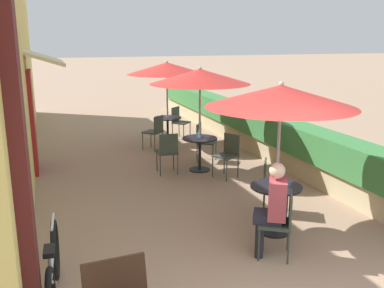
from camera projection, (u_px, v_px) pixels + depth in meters
The scene contains 18 objects.
cafe_facade_wall at pixel (21, 69), 9.05m from camera, with size 0.98×14.04×4.20m.
planter_hedge at pixel (244, 124), 11.16m from camera, with size 0.60×13.04×1.01m.
patio_table_near at pixel (276, 200), 6.07m from camera, with size 0.73×0.73×0.71m.
patio_umbrella_near at pixel (281, 96), 5.71m from camera, with size 2.05×2.05×2.17m.
cafe_chair_near_left at pixel (281, 219), 5.38m from camera, with size 0.55×0.55×0.87m.
seated_patron_near_left at pixel (273, 206), 5.36m from camera, with size 0.51×0.48×1.25m.
cafe_chair_near_right at pixel (271, 182), 6.75m from camera, with size 0.55×0.55×0.87m.
patio_table_mid at pixel (200, 147), 8.96m from camera, with size 0.73×0.73×0.71m.
patio_umbrella_mid at pixel (200, 77), 8.60m from camera, with size 2.05×2.05×2.17m.
cafe_chair_mid_left at pixel (228, 152), 8.53m from camera, with size 0.54×0.54×0.87m.
cafe_chair_mid_right at pixel (203, 139), 9.64m from camera, with size 0.55×0.55×0.87m.
cafe_chair_mid_back at pixel (168, 150), 8.69m from camera, with size 0.42×0.42×0.87m.
coffee_cup_mid at pixel (198, 135), 8.95m from camera, with size 0.07×0.07×0.09m.
patio_table_far at pixel (168, 125), 11.23m from camera, with size 0.73×0.73×0.71m.
patio_umbrella_far at pixel (167, 68), 10.87m from camera, with size 2.05×2.05×2.17m.
cafe_chair_far_left at pixel (155, 130), 10.59m from camera, with size 0.56×0.56×0.87m.
cafe_chair_far_right at pixel (179, 120), 11.86m from camera, with size 0.56×0.56×0.87m.
bicycle_leaning at pixel (53, 273), 4.43m from camera, with size 0.18×1.81×0.79m.
Camera 1 is at (-2.16, -2.97, 2.74)m, focal length 40.00 mm.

